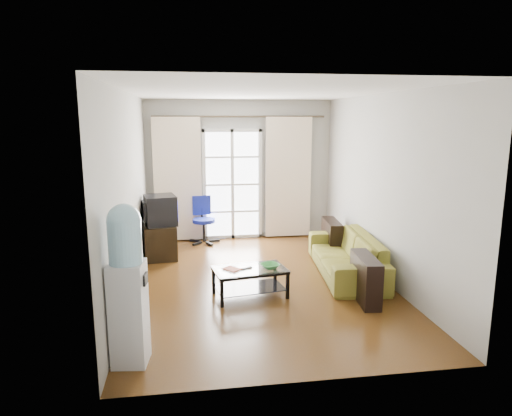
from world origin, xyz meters
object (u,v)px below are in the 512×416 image
at_px(tv_stand, 160,240).
at_px(task_chair, 204,229).
at_px(crt_tv, 159,210).
at_px(sofa, 346,255).
at_px(water_cooler, 127,282).
at_px(coffee_table, 250,279).

height_order(tv_stand, task_chair, task_chair).
height_order(crt_tv, task_chair, crt_tv).
bearing_deg(crt_tv, task_chair, 35.90).
bearing_deg(sofa, water_cooler, -47.76).
height_order(sofa, water_cooler, water_cooler).
bearing_deg(tv_stand, water_cooler, -96.75).
bearing_deg(water_cooler, crt_tv, 95.35).
bearing_deg(tv_stand, task_chair, 40.47).
xyz_separation_m(coffee_table, water_cooler, (-1.38, -1.51, 0.58)).
distance_m(tv_stand, crt_tv, 0.54).
distance_m(coffee_table, task_chair, 2.84).
xyz_separation_m(crt_tv, water_cooler, (-0.09, -3.46, 0.00)).
bearing_deg(coffee_table, water_cooler, -132.41).
height_order(coffee_table, crt_tv, crt_tv).
relative_size(coffee_table, task_chair, 1.16).
bearing_deg(water_cooler, task_chair, 85.56).
xyz_separation_m(coffee_table, tv_stand, (-1.28, 2.01, 0.04)).
xyz_separation_m(sofa, task_chair, (-2.09, 2.12, -0.04)).
relative_size(coffee_table, tv_stand, 1.30).
bearing_deg(coffee_table, sofa, 23.25).
relative_size(sofa, water_cooler, 1.35).
bearing_deg(task_chair, tv_stand, -142.92).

